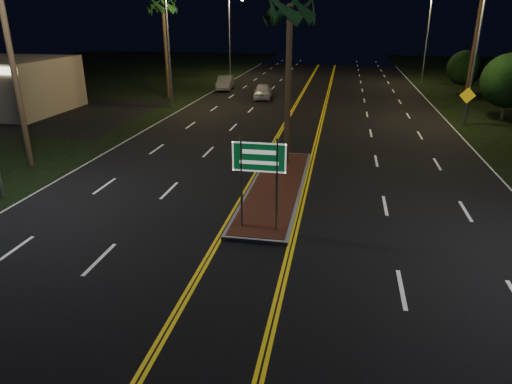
% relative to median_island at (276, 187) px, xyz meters
% --- Properties ---
extents(ground, '(120.00, 120.00, 0.00)m').
position_rel_median_island_xyz_m(ground, '(0.00, -7.00, -0.08)').
color(ground, black).
rests_on(ground, ground).
extents(median_island, '(2.25, 10.25, 0.17)m').
position_rel_median_island_xyz_m(median_island, '(0.00, 0.00, 0.00)').
color(median_island, gray).
rests_on(median_island, ground).
extents(highway_sign, '(1.80, 0.08, 3.20)m').
position_rel_median_island_xyz_m(highway_sign, '(0.00, -4.20, 2.32)').
color(highway_sign, gray).
rests_on(highway_sign, ground).
extents(streetlight_left_mid, '(1.91, 0.44, 9.00)m').
position_rel_median_island_xyz_m(streetlight_left_mid, '(-10.61, 17.00, 5.57)').
color(streetlight_left_mid, gray).
rests_on(streetlight_left_mid, ground).
extents(streetlight_left_far, '(1.91, 0.44, 9.00)m').
position_rel_median_island_xyz_m(streetlight_left_far, '(-10.61, 37.00, 5.57)').
color(streetlight_left_far, gray).
rests_on(streetlight_left_far, ground).
extents(streetlight_right_mid, '(1.91, 0.44, 9.00)m').
position_rel_median_island_xyz_m(streetlight_right_mid, '(10.61, 15.00, 5.57)').
color(streetlight_right_mid, gray).
rests_on(streetlight_right_mid, ground).
extents(streetlight_right_far, '(1.91, 0.44, 9.00)m').
position_rel_median_island_xyz_m(streetlight_right_far, '(10.61, 35.00, 5.57)').
color(streetlight_right_far, gray).
rests_on(streetlight_right_far, ground).
extents(palm_median, '(2.40, 2.40, 8.30)m').
position_rel_median_island_xyz_m(palm_median, '(0.00, 3.50, 7.19)').
color(palm_median, '#382819').
rests_on(palm_median, ground).
extents(palm_left_far, '(2.40, 2.40, 8.80)m').
position_rel_median_island_xyz_m(palm_left_far, '(-12.80, 21.00, 7.66)').
color(palm_left_far, '#382819').
rests_on(palm_left_far, ground).
extents(shrub_mid, '(3.78, 3.78, 4.62)m').
position_rel_median_island_xyz_m(shrub_mid, '(14.00, 17.00, 2.64)').
color(shrub_mid, '#382819').
rests_on(shrub_mid, ground).
extents(shrub_far, '(3.24, 3.24, 3.96)m').
position_rel_median_island_xyz_m(shrub_far, '(13.80, 29.00, 2.25)').
color(shrub_far, '#382819').
rests_on(shrub_far, ground).
extents(car_near, '(2.40, 4.66, 1.49)m').
position_rel_median_island_xyz_m(car_near, '(-4.48, 22.44, 0.66)').
color(car_near, white).
rests_on(car_near, ground).
extents(car_far, '(2.52, 4.85, 1.55)m').
position_rel_median_island_xyz_m(car_far, '(-9.07, 26.92, 0.69)').
color(car_far, '#A1A5AB').
rests_on(car_far, ground).
extents(warning_sign, '(1.06, 0.08, 2.53)m').
position_rel_median_island_xyz_m(warning_sign, '(10.80, 14.54, 1.57)').
color(warning_sign, gray).
rests_on(warning_sign, ground).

